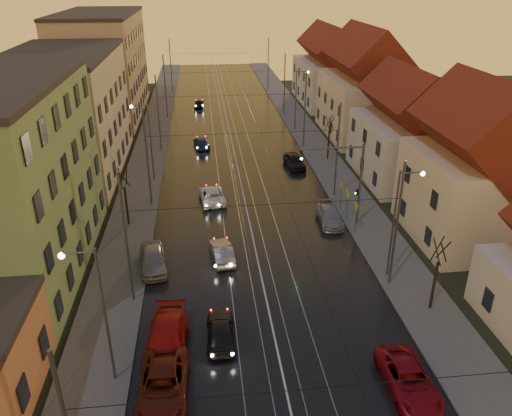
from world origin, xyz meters
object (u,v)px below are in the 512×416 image
object	(u,v)px
parked_left_2	(166,340)
parked_left_3	(153,259)
parked_left_1	(163,385)
street_lamp_3	(298,94)
street_lamp_1	(399,214)
driving_car_4	(199,103)
driving_car_1	(222,252)
driving_car_2	(212,195)
driving_car_3	(202,143)
driving_car_0	(221,331)
street_lamp_0	(97,304)
parked_right_1	(330,216)
parked_right_2	(294,161)
street_lamp_2	(147,134)
parked_right_0	(409,379)
traffic_light_mast	(349,175)

from	to	relation	value
parked_left_2	parked_left_3	bearing A→B (deg)	102.64
parked_left_1	street_lamp_3	bearing A→B (deg)	72.48
street_lamp_1	driving_car_4	distance (m)	52.01
driving_car_1	driving_car_4	world-z (taller)	driving_car_1
street_lamp_1	driving_car_2	bearing A→B (deg)	130.86
driving_car_3	driving_car_0	bearing A→B (deg)	86.08
street_lamp_0	parked_right_1	size ratio (longest dim) A/B	1.77
parked_left_3	parked_right_2	distance (m)	23.67
street_lamp_2	driving_car_1	bearing A→B (deg)	-68.51
parked_right_0	driving_car_3	bearing A→B (deg)	103.20
driving_car_0	driving_car_3	size ratio (longest dim) A/B	0.93
traffic_light_mast	parked_left_1	world-z (taller)	traffic_light_mast
parked_left_2	driving_car_3	bearing A→B (deg)	89.84
street_lamp_2	parked_right_1	xyz separation A→B (m)	(15.90, -11.41, -4.23)
street_lamp_1	street_lamp_2	distance (m)	27.05
street_lamp_3	parked_right_2	world-z (taller)	street_lamp_3
street_lamp_2	parked_right_0	size ratio (longest dim) A/B	1.64
driving_car_0	parked_right_1	bearing A→B (deg)	-124.14
street_lamp_1	driving_car_4	size ratio (longest dim) A/B	2.20
driving_car_1	parked_right_2	xyz separation A→B (m)	(8.83, 18.53, 0.07)
driving_car_4	parked_left_1	size ratio (longest dim) A/B	0.67
parked_left_3	street_lamp_1	bearing A→B (deg)	-17.24
street_lamp_0	driving_car_2	size ratio (longest dim) A/B	1.72
driving_car_4	parked_left_3	world-z (taller)	parked_left_3
driving_car_2	parked_left_3	xyz separation A→B (m)	(-4.58, -11.17, 0.13)
parked_left_1	parked_left_3	world-z (taller)	parked_left_3
street_lamp_3	driving_car_3	distance (m)	14.84
parked_left_1	parked_left_2	xyz separation A→B (m)	(0.00, 3.38, 0.04)
driving_car_4	street_lamp_3	bearing A→B (deg)	137.64
street_lamp_1	parked_right_0	xyz separation A→B (m)	(-2.90, -10.31, -4.21)
parked_right_1	driving_car_2	bearing A→B (deg)	153.73
street_lamp_3	parked_right_2	distance (m)	14.81
street_lamp_1	driving_car_3	size ratio (longest dim) A/B	1.86
traffic_light_mast	parked_right_2	world-z (taller)	traffic_light_mast
parked_left_1	parked_right_2	xyz separation A→B (m)	(12.40, 31.48, -0.01)
traffic_light_mast	parked_left_2	distance (m)	20.31
driving_car_3	parked_right_2	world-z (taller)	parked_right_2
street_lamp_0	street_lamp_1	world-z (taller)	same
parked_left_2	parked_right_1	distance (m)	19.55
street_lamp_2	driving_car_4	size ratio (longest dim) A/B	2.20
driving_car_1	driving_car_2	bearing A→B (deg)	-94.93
traffic_light_mast	driving_car_4	world-z (taller)	traffic_light_mast
street_lamp_2	driving_car_3	distance (m)	12.12
driving_car_1	parked_right_1	xyz separation A→B (m)	(9.42, 5.04, -0.01)
driving_car_3	parked_right_1	world-z (taller)	parked_right_1
street_lamp_3	driving_car_2	size ratio (longest dim) A/B	1.72
street_lamp_0	parked_left_1	xyz separation A→B (m)	(2.90, -1.40, -4.13)
driving_car_4	parked_right_2	size ratio (longest dim) A/B	0.84
driving_car_2	parked_right_2	xyz separation A→B (m)	(9.22, 8.06, 0.09)
street_lamp_1	parked_left_1	size ratio (longest dim) A/B	1.48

